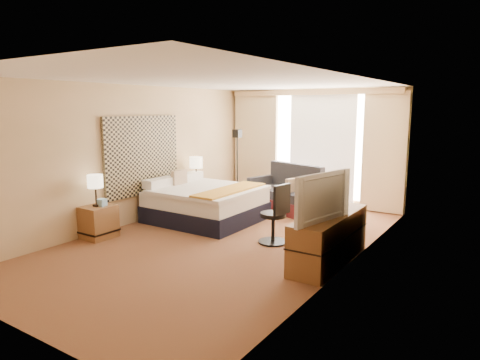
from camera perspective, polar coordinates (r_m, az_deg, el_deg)
The scene contains 21 objects.
floor at distance 7.20m, azimuth -2.06°, elevation -8.03°, with size 4.20×7.00×0.02m, color maroon.
ceiling at distance 6.88m, azimuth -2.20°, elevation 13.09°, with size 4.20×7.00×0.02m, color white.
wall_back at distance 9.96m, azimuth 9.67°, elevation 4.40°, with size 4.20×0.02×2.60m, color #DEB587.
wall_front at distance 4.59m, azimuth -28.43°, elevation -2.68°, with size 4.20×0.02×2.60m, color #DEB587.
wall_left at distance 8.31m, azimuth -14.03°, elevation 3.23°, with size 0.02×7.00×2.60m, color #DEB587.
wall_right at distance 5.96m, azimuth 14.54°, elevation 0.79°, with size 0.02×7.00×2.60m, color #DEB587.
headboard at distance 8.42m, azimuth -12.84°, elevation 3.22°, with size 0.06×1.85×1.50m, color black.
nightstand_left at distance 7.65m, azimuth -18.33°, elevation -5.32°, with size 0.45×0.52×0.55m, color brown.
nightstand_right at distance 9.35m, azimuth -6.27°, elevation -2.21°, with size 0.45×0.52×0.55m, color brown.
media_dresser at distance 6.26m, azimuth 11.82°, elevation -7.61°, with size 0.50×1.80×0.70m, color brown.
window at distance 9.84m, azimuth 10.93°, elevation 4.42°, with size 2.30×0.02×2.30m, color white.
curtains at distance 9.85m, azimuth 9.40°, elevation 4.99°, with size 4.12×0.19×2.56m.
bed at distance 8.38m, azimuth -4.62°, elevation -3.08°, with size 1.94×1.77×0.94m.
loveseat at distance 9.26m, azimuth 6.27°, elevation -2.03°, with size 1.74×1.26×0.98m.
floor_lamp at distance 9.54m, azimuth -0.37°, elevation 3.75°, with size 0.22×0.22×1.71m.
desk_chair at distance 6.95m, azimuth 4.79°, elevation -4.95°, with size 0.48×0.48×0.99m.
lamp_left at distance 7.48m, azimuth -18.75°, elevation -0.25°, with size 0.26×0.26×0.54m.
lamp_right at distance 9.27m, azimuth -5.88°, elevation 2.27°, with size 0.28×0.28×0.59m.
tissue_box at distance 7.56m, azimuth -17.98°, elevation -2.87°, with size 0.13×0.13×0.12m, color #87B5D0.
telephone at distance 9.29m, azimuth -5.82°, elevation -0.33°, with size 0.18×0.14×0.07m, color black.
television at distance 5.76m, azimuth 10.14°, elevation -2.11°, with size 1.14×0.15×0.66m, color black.
Camera 1 is at (3.99, -5.59, 2.19)m, focal length 32.00 mm.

